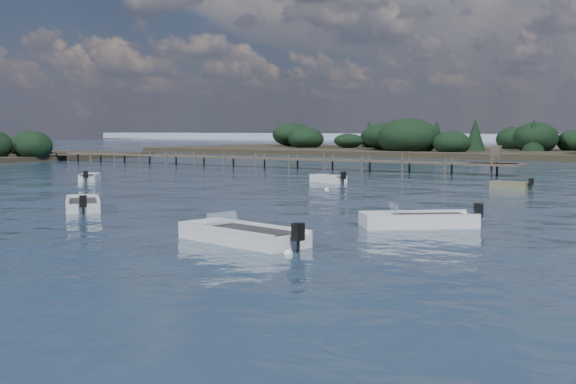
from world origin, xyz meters
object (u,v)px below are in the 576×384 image
Objects in this scene: tender_far_white at (328,180)px; tender_far_grey at (90,179)px; dinghy_mid_white_a at (242,238)px; dinghy_mid_grey at (83,206)px; dinghy_mid_white_b at (418,223)px; jetty at (260,158)px; tender_far_grey_b at (510,187)px.

tender_far_white reaches higher than tender_far_grey.
dinghy_mid_grey is at bearing 161.68° from dinghy_mid_white_a.
dinghy_mid_white_b is 0.08× the size of jetty.
dinghy_mid_grey is 1.31× the size of tender_far_grey.
dinghy_mid_grey reaches higher than tender_far_white.
dinghy_mid_white_a reaches higher than dinghy_mid_white_b.
dinghy_mid_white_a is at bearing -93.11° from tender_far_grey_b.
tender_far_grey_b is 0.05× the size of jetty.
dinghy_mid_grey is 0.07× the size of jetty.
dinghy_mid_white_b reaches higher than tender_far_white.
dinghy_mid_white_a is at bearing -55.91° from jetty.
tender_far_grey is (-15.58, 14.55, 0.00)m from dinghy_mid_grey.
jetty is (-17.23, 15.47, 0.82)m from tender_far_white.
tender_far_white is (-15.82, 20.29, -0.00)m from dinghy_mid_white_b.
dinghy_mid_white_b is 1.40× the size of tender_far_white.
tender_far_grey_b is at bearing 58.78° from dinghy_mid_grey.
dinghy_mid_white_a is 1.32× the size of dinghy_mid_grey.
dinghy_mid_white_b is at bearing 9.74° from dinghy_mid_grey.
jetty is at bearing 132.75° from dinghy_mid_white_b.
tender_far_grey_b is 32.47m from tender_far_grey.
dinghy_mid_white_a is 34.80m from tender_far_grey.
dinghy_mid_white_a reaches higher than tender_far_grey_b.
dinghy_mid_white_b is 1.62× the size of tender_far_grey_b.
tender_far_grey is (-32.94, 11.57, -0.01)m from dinghy_mid_white_b.
tender_far_grey reaches higher than tender_far_grey_b.
dinghy_mid_white_b is at bearing -19.35° from tender_far_grey.
dinghy_mid_grey is (-1.53, -23.27, -0.01)m from tender_far_white.
tender_far_white is 0.81× the size of dinghy_mid_grey.
jetty reaches higher than tender_far_grey_b.
jetty is (-0.11, 24.19, 0.82)m from tender_far_grey.
dinghy_mid_white_b is at bearing -52.06° from tender_far_white.
tender_far_white is 23.32m from dinghy_mid_grey.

